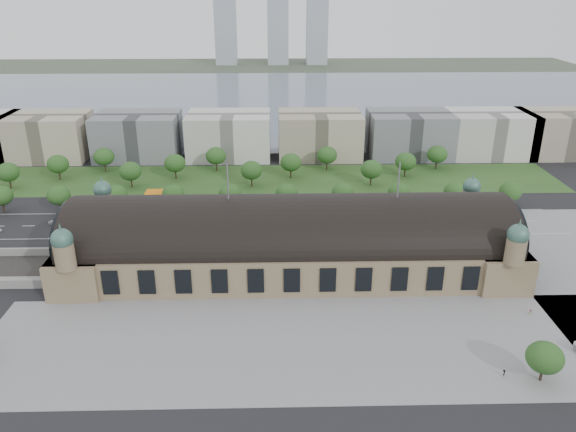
{
  "coord_description": "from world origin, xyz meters",
  "views": [
    {
      "loc": [
        -4.82,
        -170.03,
        90.92
      ],
      "look_at": [
        -0.39,
        12.65,
        14.0
      ],
      "focal_mm": 35.0,
      "sensor_mm": 36.0,
      "label": 1
    }
  ],
  "objects_px": {
    "traffic_car_3": "(198,217)",
    "pedestrian_0": "(530,312)",
    "parked_car_1": "(88,242)",
    "parked_car_5": "(170,241)",
    "parked_car_3": "(173,237)",
    "parked_car_6": "(174,237)",
    "bus_west": "(226,232)",
    "bus_east": "(325,226)",
    "pedestrian_4": "(504,373)",
    "traffic_car_1": "(54,223)",
    "parked_car_0": "(87,238)",
    "traffic_car_5": "(363,219)",
    "traffic_car_4": "(262,229)",
    "parked_car_2": "(150,237)",
    "bus_mid": "(324,225)",
    "petrol_station": "(165,194)",
    "parked_car_4": "(178,237)"
  },
  "relations": [
    {
      "from": "parked_car_1",
      "to": "parked_car_5",
      "type": "height_order",
      "value": "parked_car_1"
    },
    {
      "from": "parked_car_1",
      "to": "parked_car_5",
      "type": "bearing_deg",
      "value": 66.56
    },
    {
      "from": "traffic_car_3",
      "to": "bus_west",
      "type": "xyz_separation_m",
      "value": [
        12.7,
        -17.16,
        0.86
      ]
    },
    {
      "from": "parked_car_6",
      "to": "parked_car_1",
      "type": "bearing_deg",
      "value": -113.74
    },
    {
      "from": "parked_car_2",
      "to": "traffic_car_1",
      "type": "bearing_deg",
      "value": -143.16
    },
    {
      "from": "traffic_car_4",
      "to": "parked_car_0",
      "type": "bearing_deg",
      "value": -83.55
    },
    {
      "from": "traffic_car_3",
      "to": "pedestrian_0",
      "type": "relative_size",
      "value": 2.63
    },
    {
      "from": "traffic_car_3",
      "to": "pedestrian_4",
      "type": "bearing_deg",
      "value": -146.68
    },
    {
      "from": "parked_car_1",
      "to": "bus_mid",
      "type": "height_order",
      "value": "bus_mid"
    },
    {
      "from": "traffic_car_1",
      "to": "bus_west",
      "type": "distance_m",
      "value": 71.23
    },
    {
      "from": "parked_car_0",
      "to": "parked_car_5",
      "type": "xyz_separation_m",
      "value": [
        32.48,
        -4.0,
        0.06
      ]
    },
    {
      "from": "pedestrian_4",
      "to": "parked_car_6",
      "type": "bearing_deg",
      "value": -97.73
    },
    {
      "from": "traffic_car_1",
      "to": "parked_car_6",
      "type": "height_order",
      "value": "traffic_car_1"
    },
    {
      "from": "parked_car_5",
      "to": "parked_car_6",
      "type": "relative_size",
      "value": 1.0
    },
    {
      "from": "parked_car_2",
      "to": "bus_mid",
      "type": "height_order",
      "value": "bus_mid"
    },
    {
      "from": "traffic_car_3",
      "to": "parked_car_0",
      "type": "height_order",
      "value": "parked_car_0"
    },
    {
      "from": "parked_car_5",
      "to": "bus_east",
      "type": "distance_m",
      "value": 60.18
    },
    {
      "from": "traffic_car_3",
      "to": "parked_car_1",
      "type": "bearing_deg",
      "value": 113.71
    },
    {
      "from": "traffic_car_4",
      "to": "pedestrian_0",
      "type": "xyz_separation_m",
      "value": [
        80.26,
        -62.02,
        0.03
      ]
    },
    {
      "from": "bus_mid",
      "to": "parked_car_4",
      "type": "bearing_deg",
      "value": 103.17
    },
    {
      "from": "traffic_car_1",
      "to": "parked_car_0",
      "type": "distance_m",
      "value": 22.66
    },
    {
      "from": "parked_car_2",
      "to": "petrol_station",
      "type": "bearing_deg",
      "value": 147.77
    },
    {
      "from": "traffic_car_1",
      "to": "traffic_car_3",
      "type": "bearing_deg",
      "value": -86.93
    },
    {
      "from": "parked_car_2",
      "to": "parked_car_6",
      "type": "distance_m",
      "value": 9.1
    },
    {
      "from": "bus_east",
      "to": "pedestrian_0",
      "type": "height_order",
      "value": "bus_east"
    },
    {
      "from": "petrol_station",
      "to": "bus_east",
      "type": "height_order",
      "value": "petrol_station"
    },
    {
      "from": "bus_east",
      "to": "pedestrian_4",
      "type": "height_order",
      "value": "bus_east"
    },
    {
      "from": "traffic_car_3",
      "to": "parked_car_0",
      "type": "distance_m",
      "value": 44.39
    },
    {
      "from": "parked_car_0",
      "to": "bus_mid",
      "type": "xyz_separation_m",
      "value": [
        91.22,
        7.0,
        1.07
      ]
    },
    {
      "from": "parked_car_3",
      "to": "parked_car_6",
      "type": "xyz_separation_m",
      "value": [
        0.22,
        0.5,
        0.01
      ]
    },
    {
      "from": "parked_car_0",
      "to": "parked_car_6",
      "type": "height_order",
      "value": "parked_car_6"
    },
    {
      "from": "traffic_car_4",
      "to": "parked_car_5",
      "type": "height_order",
      "value": "traffic_car_4"
    },
    {
      "from": "traffic_car_3",
      "to": "parked_car_5",
      "type": "xyz_separation_m",
      "value": [
        -7.56,
        -23.16,
        0.06
      ]
    },
    {
      "from": "petrol_station",
      "to": "parked_car_1",
      "type": "xyz_separation_m",
      "value": [
        -21.17,
        -44.28,
        -2.15
      ]
    },
    {
      "from": "petrol_station",
      "to": "traffic_car_1",
      "type": "xyz_separation_m",
      "value": [
        -40.24,
        -25.72,
        -2.19
      ]
    },
    {
      "from": "traffic_car_4",
      "to": "bus_east",
      "type": "xyz_separation_m",
      "value": [
        25.17,
        0.84,
        0.66
      ]
    },
    {
      "from": "parked_car_2",
      "to": "pedestrian_4",
      "type": "height_order",
      "value": "pedestrian_4"
    },
    {
      "from": "pedestrian_0",
      "to": "parked_car_3",
      "type": "bearing_deg",
      "value": 132.47
    },
    {
      "from": "traffic_car_5",
      "to": "parked_car_0",
      "type": "xyz_separation_m",
      "value": [
        -107.79,
        -15.3,
        -0.03
      ]
    },
    {
      "from": "bus_east",
      "to": "petrol_station",
      "type": "bearing_deg",
      "value": 68.67
    },
    {
      "from": "parked_car_1",
      "to": "parked_car_4",
      "type": "relative_size",
      "value": 1.19
    },
    {
      "from": "petrol_station",
      "to": "bus_west",
      "type": "bearing_deg",
      "value": -52.04
    },
    {
      "from": "bus_west",
      "to": "bus_east",
      "type": "distance_m",
      "value": 39.21
    },
    {
      "from": "parked_car_1",
      "to": "pedestrian_0",
      "type": "relative_size",
      "value": 3.39
    },
    {
      "from": "parked_car_3",
      "to": "bus_east",
      "type": "relative_size",
      "value": 0.4
    },
    {
      "from": "traffic_car_1",
      "to": "parked_car_3",
      "type": "bearing_deg",
      "value": -108.22
    },
    {
      "from": "bus_west",
      "to": "bus_east",
      "type": "relative_size",
      "value": 1.02
    },
    {
      "from": "traffic_car_3",
      "to": "bus_mid",
      "type": "distance_m",
      "value": 52.61
    },
    {
      "from": "traffic_car_5",
      "to": "parked_car_2",
      "type": "xyz_separation_m",
      "value": [
        -83.86,
        -15.3,
        0.02
      ]
    },
    {
      "from": "parked_car_5",
      "to": "pedestrian_4",
      "type": "xyz_separation_m",
      "value": [
        95.83,
        -79.26,
        0.23
      ]
    }
  ]
}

